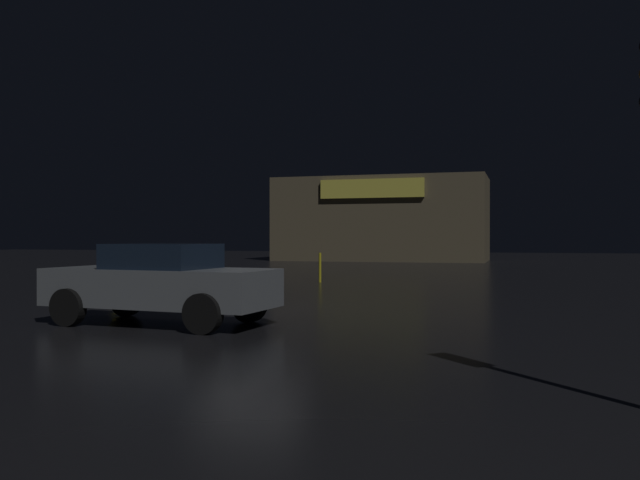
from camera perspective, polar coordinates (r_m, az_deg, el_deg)
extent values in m
plane|color=black|center=(15.48, -5.97, -5.93)|extent=(120.00, 120.00, 0.00)
cube|color=brown|center=(47.86, 5.33, 1.75)|extent=(14.65, 6.61, 5.85)
cube|color=#E5D84C|center=(44.58, 4.43, 4.42)|extent=(7.03, 0.24, 1.26)
cube|color=slate|center=(13.11, -13.49, -3.94)|extent=(4.51, 2.03, 0.71)
cube|color=black|center=(13.05, -13.33, -1.35)|extent=(1.93, 1.67, 0.47)
cylinder|color=black|center=(13.12, -6.09, -5.49)|extent=(0.72, 0.27, 0.71)
cylinder|color=black|center=(11.63, -9.99, -6.22)|extent=(0.72, 0.27, 0.71)
cylinder|color=black|center=(14.68, -16.26, -4.89)|extent=(0.72, 0.27, 0.71)
cylinder|color=black|center=(13.36, -20.76, -5.40)|extent=(0.72, 0.27, 0.71)
cylinder|color=gold|center=(24.54, 0.00, -2.37)|extent=(0.09, 0.09, 1.09)
cylinder|color=gold|center=(26.93, -17.14, -2.02)|extent=(0.12, 0.12, 1.21)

